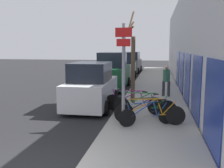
% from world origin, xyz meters
% --- Properties ---
extents(ground_plane, '(80.00, 80.00, 0.00)m').
position_xyz_m(ground_plane, '(0.00, 11.20, 0.00)').
color(ground_plane, black).
extents(sidewalk_curb, '(3.20, 32.00, 0.15)m').
position_xyz_m(sidewalk_curb, '(2.60, 14.00, 0.07)').
color(sidewalk_curb, '#9E9B93').
rests_on(sidewalk_curb, ground).
extents(building_facade, '(0.23, 32.00, 6.50)m').
position_xyz_m(building_facade, '(4.35, 13.89, 3.22)').
color(building_facade, '#BCBCC1').
rests_on(building_facade, ground).
extents(signpost, '(0.58, 0.14, 3.55)m').
position_xyz_m(signpost, '(1.61, 4.05, 2.07)').
color(signpost, '#939399').
rests_on(signpost, sidewalk_curb).
extents(bicycle_0, '(1.93, 0.90, 0.86)m').
position_xyz_m(bicycle_0, '(2.47, 3.95, 0.52)').
color(bicycle_0, black).
rests_on(bicycle_0, sidewalk_curb).
extents(bicycle_1, '(2.53, 0.44, 0.95)m').
position_xyz_m(bicycle_1, '(2.53, 4.12, 0.56)').
color(bicycle_1, black).
rests_on(bicycle_1, sidewalk_curb).
extents(bicycle_2, '(2.16, 0.54, 0.87)m').
position_xyz_m(bicycle_2, '(2.38, 4.64, 0.52)').
color(bicycle_2, black).
rests_on(bicycle_2, sidewalk_curb).
extents(bicycle_3, '(2.54, 0.57, 0.98)m').
position_xyz_m(bicycle_3, '(2.29, 5.13, 0.56)').
color(bicycle_3, black).
rests_on(bicycle_3, sidewalk_curb).
extents(bicycle_4, '(2.55, 0.72, 0.97)m').
position_xyz_m(bicycle_4, '(1.83, 5.58, 0.56)').
color(bicycle_4, black).
rests_on(bicycle_4, sidewalk_curb).
extents(parked_car_0, '(2.15, 4.27, 2.17)m').
position_xyz_m(parked_car_0, '(-0.31, 6.78, 0.99)').
color(parked_car_0, silver).
rests_on(parked_car_0, ground).
extents(parked_car_1, '(2.09, 4.75, 2.54)m').
position_xyz_m(parked_car_1, '(-0.28, 12.41, 1.14)').
color(parked_car_1, '#144728').
rests_on(parked_car_1, ground).
extents(parked_car_2, '(2.11, 4.52, 2.45)m').
position_xyz_m(parked_car_2, '(-0.30, 18.00, 1.10)').
color(parked_car_2, '#B2B7BC').
rests_on(parked_car_2, ground).
extents(parked_car_3, '(2.11, 4.81, 2.36)m').
position_xyz_m(parked_car_3, '(-0.16, 24.16, 1.07)').
color(parked_car_3, '#51565B').
rests_on(parked_car_3, ground).
extents(pedestrian_near, '(0.44, 0.38, 1.72)m').
position_xyz_m(pedestrian_near, '(3.28, 9.52, 1.15)').
color(pedestrian_near, '#333338').
rests_on(pedestrian_near, sidewalk_curb).
extents(street_tree, '(0.76, 1.19, 4.40)m').
position_xyz_m(street_tree, '(1.58, 7.40, 2.04)').
color(street_tree, brown).
rests_on(street_tree, sidewalk_curb).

